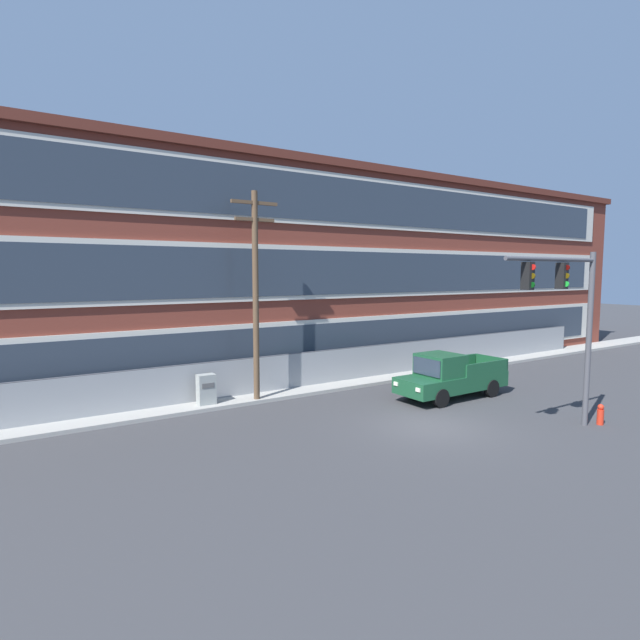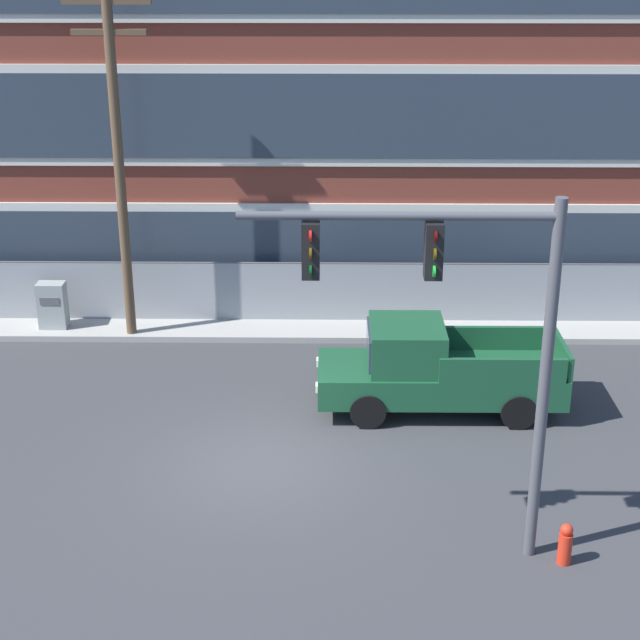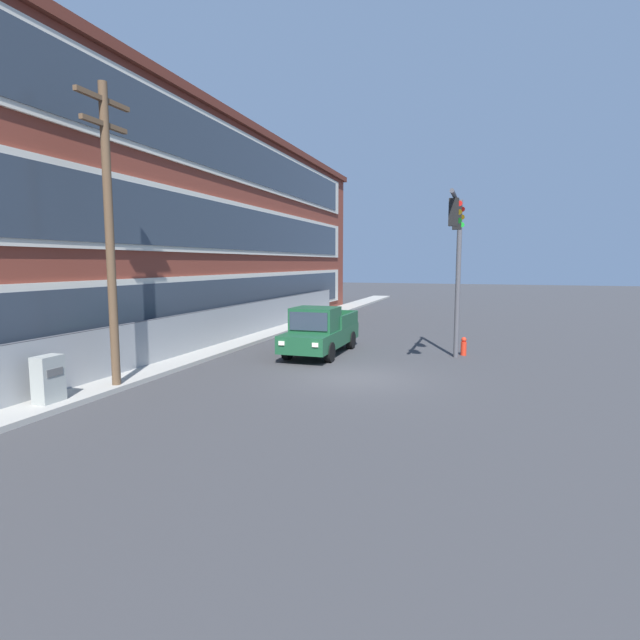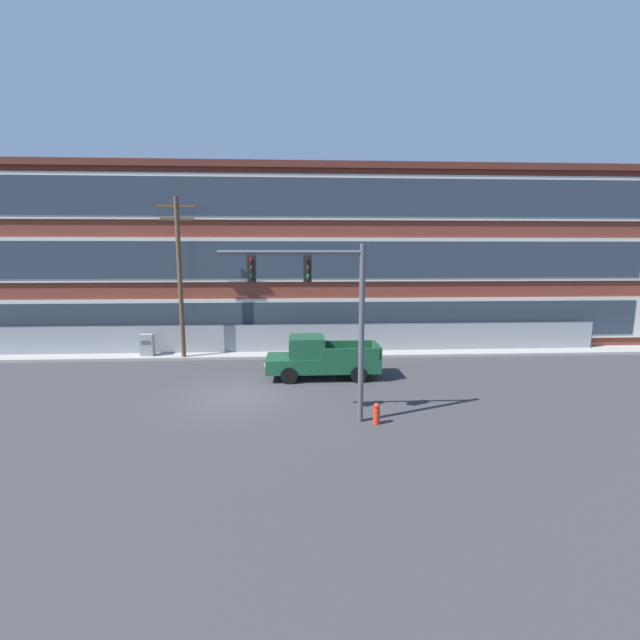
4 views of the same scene
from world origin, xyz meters
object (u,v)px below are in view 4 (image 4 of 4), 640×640
electrical_cabinet (147,346)px  pickup_truck_dark_green (320,358)px  utility_pole_near_corner (180,273)px  fire_hydrant (376,414)px  traffic_signal_mast (322,299)px

electrical_cabinet → pickup_truck_dark_green: bearing=-24.3°
utility_pole_near_corner → electrical_cabinet: bearing=170.6°
utility_pole_near_corner → electrical_cabinet: utility_pole_near_corner is taller
pickup_truck_dark_green → electrical_cabinet: pickup_truck_dark_green is taller
utility_pole_near_corner → fire_hydrant: bearing=-46.6°
utility_pole_near_corner → electrical_cabinet: (-2.16, 0.36, -4.26)m
pickup_truck_dark_green → electrical_cabinet: size_ratio=3.90×
pickup_truck_dark_green → utility_pole_near_corner: size_ratio=0.61×
traffic_signal_mast → electrical_cabinet: 14.36m
utility_pole_near_corner → fire_hydrant: size_ratio=11.68×
traffic_signal_mast → utility_pole_near_corner: utility_pole_near_corner is taller
traffic_signal_mast → electrical_cabinet: bearing=133.9°
utility_pole_near_corner → fire_hydrant: (9.38, -9.91, -4.59)m
pickup_truck_dark_green → electrical_cabinet: (-9.82, 4.43, -0.26)m
electrical_cabinet → fire_hydrant: size_ratio=1.83×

